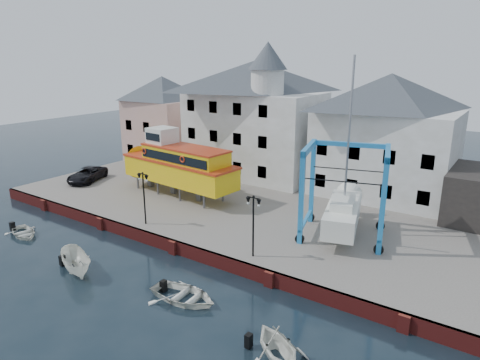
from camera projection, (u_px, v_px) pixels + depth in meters
The scene contains 15 objects.
ground at pixel (174, 254), 30.72m from camera, with size 140.00×140.00×0.00m, color #14232D.
hardstanding at pixel (256, 205), 39.30m from camera, with size 44.00×22.00×1.00m, color #625B55.
quay_wall at pixel (174, 247), 30.66m from camera, with size 44.00×0.47×1.00m.
building_pink at pixel (164, 119), 53.01m from camera, with size 8.00×7.00×10.30m.
building_white_main at pixel (255, 117), 45.88m from camera, with size 14.00×8.30×14.00m.
building_white_right at pixel (386, 136), 39.05m from camera, with size 12.00×8.00×11.20m.
lamp_post_left at pixel (143, 185), 32.67m from camera, with size 1.12×0.32×4.20m.
lamp_post_right at pixel (253, 211), 27.25m from camera, with size 1.12×0.32×4.20m.
tour_boat at pixel (173, 164), 40.21m from camera, with size 14.44×4.63×6.18m.
travel_lift at pixel (344, 205), 31.35m from camera, with size 6.96×8.71×12.75m.
van at pixel (87, 174), 44.81m from camera, with size 2.36×5.11×1.42m, color black.
motorboat_a at pixel (78, 272), 28.10m from camera, with size 1.53×4.08×1.58m, color white.
motorboat_b at pixel (184, 300), 24.90m from camera, with size 3.01×4.21×0.87m, color white.
motorboat_c at pixel (277, 360), 19.97m from camera, with size 2.96×3.43×1.80m, color white.
motorboat_d at pixel (24, 235), 33.85m from camera, with size 2.37×3.31×0.69m, color white.
Camera 1 is at (19.75, -20.42, 13.69)m, focal length 32.00 mm.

